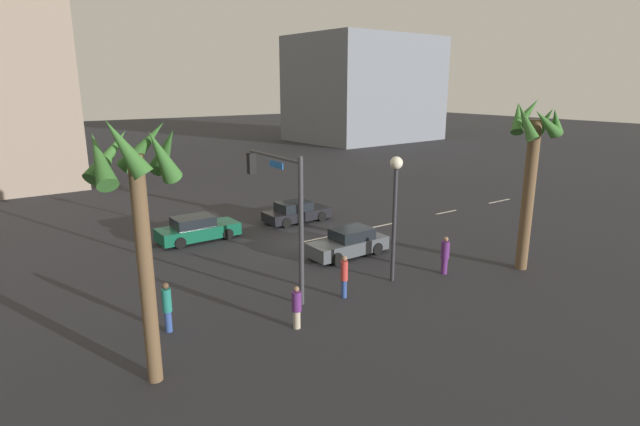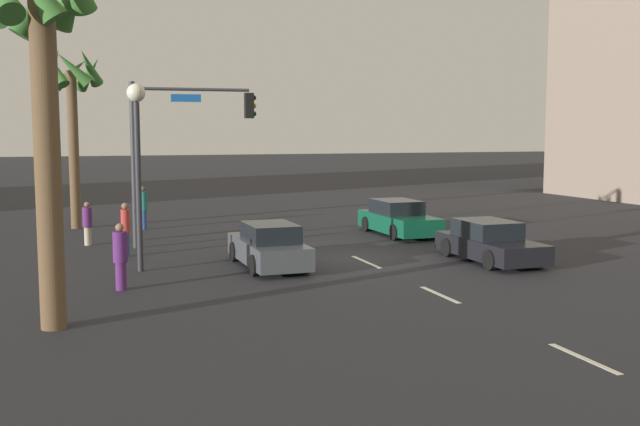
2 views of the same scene
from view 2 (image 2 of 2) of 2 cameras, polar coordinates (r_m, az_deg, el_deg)
The scene contains 15 objects.
ground_plane at distance 25.65m, azimuth 2.72°, elevation -3.39°, with size 220.00×220.00×0.00m, color #28282D.
lane_stripe_1 at distance 15.34m, azimuth 19.41°, elevation -10.37°, with size 2.03×0.14×0.01m, color silver.
lane_stripe_2 at distance 20.12m, azimuth 9.10°, elevation -6.14°, with size 2.10×0.14×0.01m, color silver.
lane_stripe_3 at distance 24.77m, azimuth 3.52°, elevation -3.73°, with size 2.40×0.14×0.01m, color silver.
car_0 at distance 31.34m, azimuth 5.98°, elevation -0.44°, with size 4.63×2.00×1.43m.
car_1 at distance 23.80m, azimuth -3.91°, elevation -2.57°, with size 4.37×1.84×1.42m.
car_2 at distance 25.44m, azimuth 12.76°, elevation -2.22°, with size 4.41×1.95×1.34m.
traffic_signal at distance 28.28m, azimuth -10.85°, elevation 5.76°, with size 0.36×4.67×6.07m.
streetlamp at distance 23.40m, azimuth -13.71°, elevation 5.45°, with size 0.56×0.56×5.71m.
pedestrian_0 at distance 26.52m, azimuth -14.56°, elevation -1.08°, with size 0.39×0.39×1.86m.
pedestrian_1 at distance 20.99m, azimuth -14.92°, elevation -3.12°, with size 0.45×0.45×1.83m.
pedestrian_2 at distance 33.61m, azimuth -13.27°, elevation 0.49°, with size 0.38×0.38×1.90m.
pedestrian_3 at distance 29.55m, azimuth -17.25°, elevation -0.70°, with size 0.46×0.46×1.64m.
palm_tree_0 at distance 17.18m, azimuth -20.31°, elevation 10.32°, with size 2.37×2.60×8.22m.
palm_tree_1 at distance 34.70m, azimuth -18.26°, elevation 8.63°, with size 2.70×2.77×8.01m.
Camera 2 is at (-23.58, 9.13, 4.31)m, focal length 42.13 mm.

